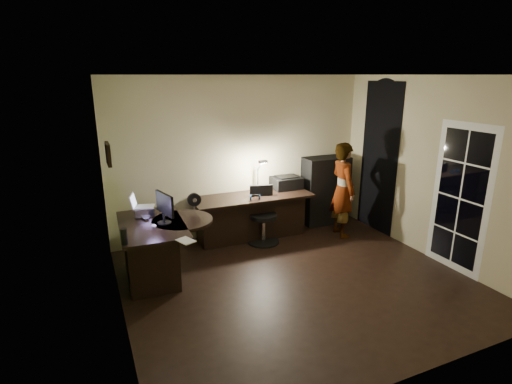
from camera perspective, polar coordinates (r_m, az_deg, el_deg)
name	(u,v)px	position (r m, az deg, el deg)	size (l,w,h in m)	color
floor	(297,281)	(5.60, 5.90, -12.57)	(4.50, 4.00, 0.01)	black
ceiling	(304,74)	(4.90, 6.86, 16.36)	(4.50, 4.00, 0.01)	silver
wall_back	(241,157)	(6.84, -2.09, 5.03)	(4.50, 0.01, 2.70)	#C1B58C
wall_front	(422,245)	(3.59, 22.61, -7.00)	(4.50, 0.01, 2.70)	#C1B58C
wall_left	(113,209)	(4.44, -19.76, -2.28)	(0.01, 4.00, 2.70)	#C1B58C
wall_right	(432,169)	(6.49, 23.89, 2.99)	(0.01, 4.00, 2.70)	#C1B58C
green_wall_overlay	(114,209)	(4.44, -19.57, -2.26)	(0.00, 4.00, 2.70)	#4D6326
arched_doorway	(379,158)	(7.29, 17.17, 4.62)	(0.01, 0.90, 2.60)	black
french_door	(460,199)	(6.20, 27.13, -0.86)	(0.02, 0.92, 2.10)	white
framed_picture	(108,154)	(4.76, -20.38, 5.10)	(0.04, 0.30, 0.25)	black
desk_left	(154,250)	(5.69, -14.41, -8.09)	(0.84, 1.36, 0.78)	black
desk_right	(253,217)	(6.78, -0.48, -3.61)	(2.02, 0.71, 0.76)	black
cabinet	(325,190)	(7.54, 9.84, 0.23)	(0.84, 0.42, 1.26)	black
laptop_stand	(144,211)	(5.83, -15.67, -2.67)	(0.27, 0.22, 0.11)	silver
laptop	(143,200)	(5.78, -15.79, -1.15)	(0.29, 0.28, 0.20)	silver
monitor	(164,213)	(5.41, -13.05, -2.88)	(0.09, 0.45, 0.30)	black
mouse	(154,226)	(5.36, -14.37, -4.69)	(0.06, 0.09, 0.04)	silver
phone	(145,218)	(5.72, -15.57, -3.55)	(0.07, 0.14, 0.01)	black
pen	(162,214)	(5.79, -13.25, -3.14)	(0.01, 0.13, 0.01)	black
speaker	(124,236)	(4.89, -18.34, -6.05)	(0.08, 0.08, 0.20)	black
notepad	(186,241)	(4.84, -10.00, -6.86)	(0.16, 0.22, 0.01)	silver
desk_fan	(194,203)	(5.87, -8.83, -1.55)	(0.19, 0.11, 0.30)	black
headphones	(255,197)	(6.44, -0.14, -0.69)	(0.20, 0.08, 0.09)	navy
printer	(286,182)	(7.09, 4.33, 1.42)	(0.50, 0.39, 0.22)	black
desk_lamp	(258,174)	(6.83, 0.25, 2.58)	(0.15, 0.28, 0.61)	black
office_chair	(264,216)	(6.57, 1.09, -3.44)	(0.52, 0.52, 0.94)	black
person	(343,190)	(6.95, 12.30, 0.29)	(0.58, 0.39, 1.63)	#D8A88C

